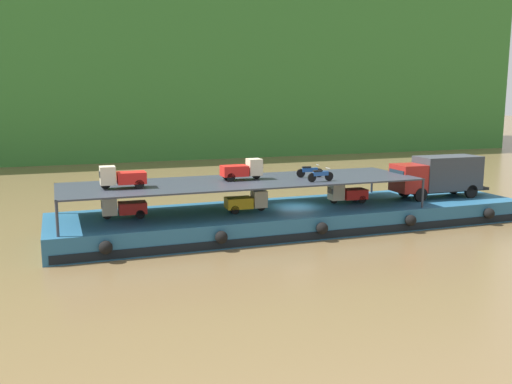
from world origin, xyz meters
TOP-DOWN VIEW (x-y plane):
  - ground_plane at (0.00, 0.00)m, footprint 400.00×400.00m
  - hillside_far_bank at (0.00, 62.09)m, footprint 120.54×38.53m
  - cargo_barge at (-0.00, -0.03)m, footprint 32.88×8.02m
  - covered_lorry at (11.45, -0.37)m, footprint 7.89×2.43m
  - cargo_rack at (-3.80, 0.00)m, footprint 23.68×6.61m
  - mini_truck_lower_stern at (-11.66, 0.36)m, footprint 2.77×1.26m
  - mini_truck_lower_aft at (-3.78, -0.44)m, footprint 2.79×1.28m
  - mini_truck_lower_mid at (3.94, 0.04)m, footprint 2.79×1.29m
  - mini_truck_upper_stern at (-11.74, -0.38)m, footprint 2.76×1.24m
  - mini_truck_upper_mid at (-3.76, 0.50)m, footprint 2.75×1.22m
  - motorcycle_upper_port at (0.78, -1.99)m, footprint 1.90×0.55m
  - motorcycle_upper_centre at (0.96, 0.00)m, footprint 1.90×0.55m

SIDE VIEW (x-z plane):
  - ground_plane at x=0.00m, z-range 0.00..0.00m
  - cargo_barge at x=0.00m, z-range 0.00..1.50m
  - mini_truck_lower_stern at x=-11.66m, z-range 1.50..2.88m
  - mini_truck_lower_aft at x=-3.78m, z-range 1.50..2.88m
  - mini_truck_lower_mid at x=3.94m, z-range 1.50..2.88m
  - covered_lorry at x=11.45m, z-range 1.64..4.74m
  - cargo_rack at x=-3.80m, z-range 2.44..4.44m
  - motorcycle_upper_port at x=0.78m, z-range 3.50..4.37m
  - motorcycle_upper_centre at x=0.96m, z-range 3.50..4.37m
  - mini_truck_upper_stern at x=-11.74m, z-range 3.50..4.88m
  - mini_truck_upper_mid at x=-3.76m, z-range 3.50..4.88m
  - hillside_far_bank at x=0.00m, z-range 2.43..40.93m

